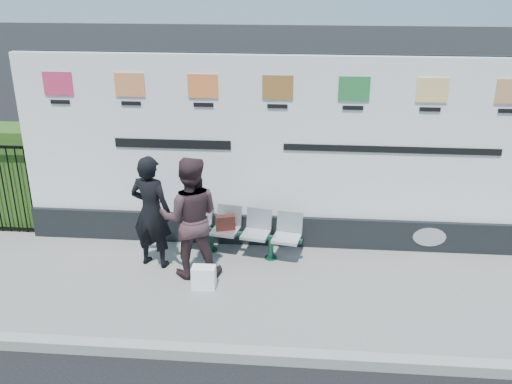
# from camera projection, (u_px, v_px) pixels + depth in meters

# --- Properties ---
(pavement) EXTENTS (14.00, 3.00, 0.12)m
(pavement) POSITION_uv_depth(u_px,v_px,m) (235.00, 287.00, 8.11)
(pavement) COLOR slate
(pavement) RESTS_ON ground
(kerb) EXTENTS (14.00, 0.18, 0.14)m
(kerb) POSITION_uv_depth(u_px,v_px,m) (220.00, 353.00, 6.72)
(kerb) COLOR gray
(kerb) RESTS_ON ground
(billboard) EXTENTS (8.00, 0.30, 3.00)m
(billboard) POSITION_uv_depth(u_px,v_px,m) (277.00, 167.00, 8.81)
(billboard) COLOR black
(billboard) RESTS_ON pavement
(bench) EXTENTS (1.91, 0.83, 0.40)m
(bench) POSITION_uv_depth(u_px,v_px,m) (241.00, 243.00, 8.83)
(bench) COLOR #AEB4B7
(bench) RESTS_ON pavement
(woman_left) EXTENTS (0.71, 0.56, 1.72)m
(woman_left) POSITION_uv_depth(u_px,v_px,m) (151.00, 212.00, 8.30)
(woman_left) COLOR black
(woman_left) RESTS_ON pavement
(woman_right) EXTENTS (0.95, 0.78, 1.79)m
(woman_right) POSITION_uv_depth(u_px,v_px,m) (190.00, 218.00, 8.02)
(woman_right) COLOR #3B2629
(woman_right) RESTS_ON pavement
(handbag_brown) EXTENTS (0.32, 0.20, 0.23)m
(handbag_brown) POSITION_uv_depth(u_px,v_px,m) (225.00, 223.00, 8.77)
(handbag_brown) COLOR black
(handbag_brown) RESTS_ON bench
(carrier_bag_white) EXTENTS (0.33, 0.20, 0.33)m
(carrier_bag_white) POSITION_uv_depth(u_px,v_px,m) (204.00, 277.00, 7.93)
(carrier_bag_white) COLOR white
(carrier_bag_white) RESTS_ON pavement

